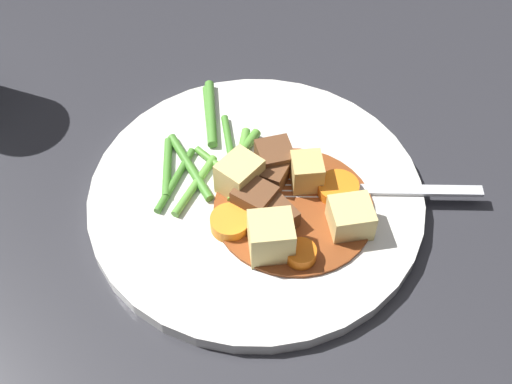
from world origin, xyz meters
The scene contains 26 objects.
ground_plane centered at (0.00, 0.00, 0.00)m, with size 3.00×3.00×0.00m, color #2D2D33.
dinner_plate centered at (0.00, 0.00, 0.01)m, with size 0.28×0.28×0.01m, color white.
stew_sauce centered at (0.03, 0.01, 0.01)m, with size 0.13×0.13×0.00m, color brown.
carrot_slice_0 centered at (0.00, 0.04, 0.02)m, with size 0.03×0.03×0.01m, color orange.
carrot_slice_1 centered at (0.02, -0.04, 0.02)m, with size 0.03×0.03×0.01m, color orange.
carrot_slice_2 centered at (0.07, -0.01, 0.02)m, with size 0.02×0.02×0.01m, color orange.
carrot_slice_3 centered at (0.04, 0.05, 0.02)m, with size 0.03×0.03×0.01m, color orange.
potato_chunk_0 centered at (0.05, -0.03, 0.03)m, with size 0.03×0.03×0.04m, color #E5CC7A.
potato_chunk_1 centered at (0.02, 0.04, 0.03)m, with size 0.03×0.03×0.03m, color #DBBC6B.
potato_chunk_2 centered at (-0.01, -0.01, 0.03)m, with size 0.03×0.03×0.03m, color #E5CC7A.
potato_chunk_3 centered at (0.08, 0.04, 0.03)m, with size 0.03×0.03×0.03m, color #E5CC7A.
meat_chunk_0 centered at (0.01, -0.01, 0.03)m, with size 0.03×0.03×0.02m, color brown.
meat_chunk_1 centered at (0.04, -0.01, 0.02)m, with size 0.03×0.03×0.02m, color brown.
meat_chunk_2 centered at (0.00, 0.01, 0.02)m, with size 0.02×0.03×0.02m, color brown.
meat_chunk_3 centered at (-0.01, 0.03, 0.03)m, with size 0.03×0.03×0.03m, color brown.
green_bean_0 centered at (-0.03, 0.01, 0.02)m, with size 0.01×0.01×0.08m, color #66AD42.
green_bean_1 centered at (-0.10, 0.02, 0.02)m, with size 0.01×0.01×0.07m, color #4C8E33.
green_bean_2 centered at (-0.05, 0.01, 0.02)m, with size 0.01×0.01×0.08m, color #4C8E33.
green_bean_3 centered at (-0.05, -0.05, 0.02)m, with size 0.01×0.01×0.07m, color #4C8E33.
green_bean_4 centered at (-0.10, 0.02, 0.02)m, with size 0.01×0.01×0.08m, color #4C8E33.
green_bean_5 centered at (-0.04, -0.04, 0.02)m, with size 0.01×0.01×0.07m, color #66AD42.
green_bean_6 centered at (-0.07, -0.05, 0.02)m, with size 0.01×0.01×0.06m, color #4C8E33.
green_bean_7 centered at (-0.06, -0.03, 0.02)m, with size 0.01×0.01×0.08m, color #4C8E33.
green_bean_8 centered at (-0.04, 0.01, 0.02)m, with size 0.01×0.01×0.07m, color #599E38.
green_bean_9 centered at (-0.04, -0.01, 0.02)m, with size 0.01×0.01×0.06m, color #599E38.
fork centered at (0.06, 0.08, 0.02)m, with size 0.12×0.15×0.00m.
Camera 1 is at (0.28, -0.22, 0.46)m, focal length 47.13 mm.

